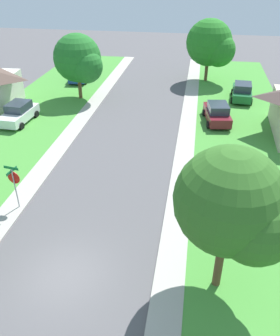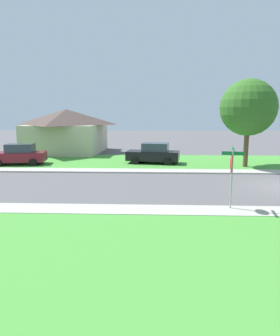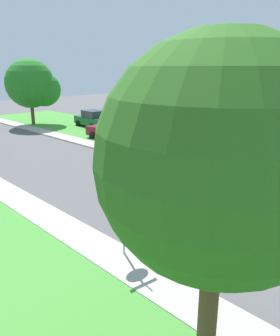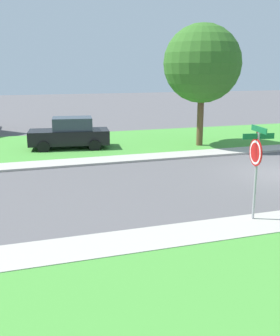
{
  "view_description": "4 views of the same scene",
  "coord_description": "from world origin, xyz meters",
  "px_view_note": "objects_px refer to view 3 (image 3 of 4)",
  "views": [
    {
      "loc": [
        5.19,
        -10.51,
        12.48
      ],
      "look_at": [
        2.18,
        7.62,
        1.4
      ],
      "focal_mm": 37.63,
      "sensor_mm": 36.0,
      "label": 1
    },
    {
      "loc": [
        -17.75,
        7.76,
        4.18
      ],
      "look_at": [
        -1.81,
        8.42,
        1.4
      ],
      "focal_mm": 33.7,
      "sensor_mm": 36.0,
      "label": 2
    },
    {
      "loc": [
        -10.72,
        -2.82,
        5.93
      ],
      "look_at": [
        -0.24,
        7.77,
        1.4
      ],
      "focal_mm": 35.43,
      "sensor_mm": 36.0,
      "label": 3
    },
    {
      "loc": [
        -13.69,
        10.86,
        4.28
      ],
      "look_at": [
        -2.54,
        7.2,
        1.4
      ],
      "focal_mm": 43.0,
      "sensor_mm": 36.0,
      "label": 4
    }
  ],
  "objects_px": {
    "car_maroon_behind_trees": "(112,130)",
    "car_green_far_down_street": "(92,119)",
    "stop_sign_far_corner": "(123,202)",
    "car_black_across_road": "(234,149)",
    "tree_sidewalk_far": "(33,85)",
    "house_right_setback": "(190,105)",
    "tree_corner_large": "(234,167)"
  },
  "relations": [
    {
      "from": "car_black_across_road",
      "to": "house_right_setback",
      "type": "distance_m",
      "value": 12.1
    },
    {
      "from": "stop_sign_far_corner",
      "to": "car_green_far_down_street",
      "type": "distance_m",
      "value": 24.75
    },
    {
      "from": "car_green_far_down_street",
      "to": "car_maroon_behind_trees",
      "type": "xyz_separation_m",
      "value": [
        -2.58,
        -6.12,
        0.0
      ]
    },
    {
      "from": "car_green_far_down_street",
      "to": "tree_corner_large",
      "type": "xyz_separation_m",
      "value": [
        -15.73,
        -25.01,
        3.51
      ]
    },
    {
      "from": "car_maroon_behind_trees",
      "to": "car_black_across_road",
      "type": "bearing_deg",
      "value": -84.23
    },
    {
      "from": "stop_sign_far_corner",
      "to": "car_maroon_behind_trees",
      "type": "relative_size",
      "value": 0.61
    },
    {
      "from": "car_green_far_down_street",
      "to": "house_right_setback",
      "type": "height_order",
      "value": "house_right_setback"
    },
    {
      "from": "car_black_across_road",
      "to": "car_green_far_down_street",
      "type": "height_order",
      "value": "same"
    },
    {
      "from": "stop_sign_far_corner",
      "to": "car_black_across_road",
      "type": "bearing_deg",
      "value": 14.8
    },
    {
      "from": "tree_sidewalk_far",
      "to": "tree_corner_large",
      "type": "bearing_deg",
      "value": -112.13
    },
    {
      "from": "tree_sidewalk_far",
      "to": "house_right_setback",
      "type": "xyz_separation_m",
      "value": [
        9.42,
        -13.31,
        -1.79
      ]
    },
    {
      "from": "car_black_across_road",
      "to": "tree_sidewalk_far",
      "type": "xyz_separation_m",
      "value": [
        -1.82,
        22.61,
        3.29
      ]
    },
    {
      "from": "stop_sign_far_corner",
      "to": "tree_sidewalk_far",
      "type": "xyz_separation_m",
      "value": [
        10.74,
        25.93,
        2.28
      ]
    },
    {
      "from": "car_maroon_behind_trees",
      "to": "house_right_setback",
      "type": "xyz_separation_m",
      "value": [
        8.7,
        -1.62,
        1.5
      ]
    },
    {
      "from": "car_black_across_road",
      "to": "tree_corner_large",
      "type": "bearing_deg",
      "value": -150.8
    },
    {
      "from": "stop_sign_far_corner",
      "to": "house_right_setback",
      "type": "bearing_deg",
      "value": 32.04
    },
    {
      "from": "car_maroon_behind_trees",
      "to": "tree_corner_large",
      "type": "relative_size",
      "value": 0.69
    },
    {
      "from": "tree_corner_large",
      "to": "house_right_setback",
      "type": "xyz_separation_m",
      "value": [
        21.85,
        17.27,
        -2.01
      ]
    },
    {
      "from": "car_maroon_behind_trees",
      "to": "tree_sidewalk_far",
      "type": "xyz_separation_m",
      "value": [
        -0.71,
        11.69,
        3.29
      ]
    },
    {
      "from": "tree_corner_large",
      "to": "house_right_setback",
      "type": "height_order",
      "value": "tree_corner_large"
    },
    {
      "from": "car_green_far_down_street",
      "to": "tree_sidewalk_far",
      "type": "xyz_separation_m",
      "value": [
        -3.3,
        5.57,
        3.29
      ]
    },
    {
      "from": "tree_sidewalk_far",
      "to": "house_right_setback",
      "type": "bearing_deg",
      "value": -54.73
    },
    {
      "from": "car_green_far_down_street",
      "to": "stop_sign_far_corner",
      "type": "bearing_deg",
      "value": -124.59
    },
    {
      "from": "tree_corner_large",
      "to": "car_black_across_road",
      "type": "bearing_deg",
      "value": 29.2
    },
    {
      "from": "stop_sign_far_corner",
      "to": "house_right_setback",
      "type": "distance_m",
      "value": 23.78
    },
    {
      "from": "stop_sign_far_corner",
      "to": "car_green_far_down_street",
      "type": "xyz_separation_m",
      "value": [
        14.04,
        20.36,
        -1.01
      ]
    },
    {
      "from": "car_maroon_behind_trees",
      "to": "tree_sidewalk_far",
      "type": "height_order",
      "value": "tree_sidewalk_far"
    },
    {
      "from": "tree_sidewalk_far",
      "to": "stop_sign_far_corner",
      "type": "bearing_deg",
      "value": -112.5
    },
    {
      "from": "car_maroon_behind_trees",
      "to": "car_green_far_down_street",
      "type": "bearing_deg",
      "value": 67.12
    },
    {
      "from": "car_black_across_road",
      "to": "tree_corner_large",
      "type": "height_order",
      "value": "tree_corner_large"
    },
    {
      "from": "car_black_across_road",
      "to": "car_green_far_down_street",
      "type": "distance_m",
      "value": 17.1
    },
    {
      "from": "house_right_setback",
      "to": "car_black_across_road",
      "type": "bearing_deg",
      "value": -129.26
    }
  ]
}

